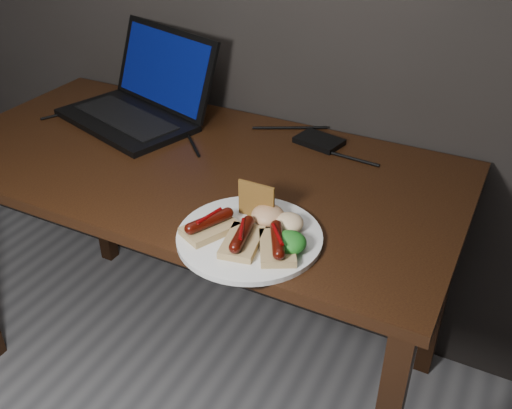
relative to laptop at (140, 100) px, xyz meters
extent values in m
cube|color=#37210D|center=(0.29, -0.17, -0.07)|extent=(1.40, 0.70, 0.03)
cube|color=#37210D|center=(-0.36, 0.13, -0.45)|extent=(0.05, 0.05, 0.72)
cube|color=#37210D|center=(0.94, 0.13, -0.45)|extent=(0.05, 0.05, 0.72)
cube|color=black|center=(-0.02, -0.06, -0.05)|extent=(0.47, 0.35, 0.02)
cube|color=black|center=(-0.02, -0.06, -0.04)|extent=(0.38, 0.23, 0.00)
cube|color=black|center=(0.03, 0.09, 0.08)|extent=(0.42, 0.21, 0.23)
cube|color=#090D5A|center=(0.03, 0.09, 0.08)|extent=(0.38, 0.18, 0.20)
cube|color=black|center=(0.55, 0.08, -0.05)|extent=(0.14, 0.11, 0.02)
cylinder|color=black|center=(0.23, -0.08, -0.05)|extent=(0.13, 0.13, 0.01)
cylinder|color=black|center=(0.44, 0.13, -0.05)|extent=(0.20, 0.11, 0.01)
cylinder|color=black|center=(0.67, 0.03, -0.05)|extent=(0.14, 0.02, 0.01)
cylinder|color=black|center=(-0.21, -0.07, -0.05)|extent=(0.10, 0.18, 0.01)
cylinder|color=silver|center=(0.59, -0.41, -0.05)|extent=(0.40, 0.40, 0.01)
cube|color=tan|center=(0.51, -0.44, -0.04)|extent=(0.11, 0.13, 0.02)
cylinder|color=#460C04|center=(0.51, -0.44, -0.01)|extent=(0.06, 0.10, 0.02)
sphere|color=#460C04|center=(0.49, -0.48, -0.01)|extent=(0.03, 0.02, 0.02)
sphere|color=#460C04|center=(0.53, -0.40, -0.01)|extent=(0.03, 0.02, 0.02)
cylinder|color=#5C0405|center=(0.51, -0.44, 0.00)|extent=(0.02, 0.07, 0.01)
cube|color=tan|center=(0.59, -0.45, -0.04)|extent=(0.09, 0.13, 0.02)
cylinder|color=#460C04|center=(0.59, -0.45, -0.01)|extent=(0.04, 0.10, 0.02)
sphere|color=#460C04|center=(0.60, -0.50, -0.01)|extent=(0.03, 0.02, 0.02)
sphere|color=#460C04|center=(0.58, -0.40, -0.01)|extent=(0.03, 0.02, 0.02)
cylinder|color=#5C0405|center=(0.59, -0.45, 0.00)|extent=(0.03, 0.07, 0.01)
cube|color=tan|center=(0.66, -0.44, -0.04)|extent=(0.12, 0.13, 0.02)
cylinder|color=#460C04|center=(0.66, -0.44, -0.01)|extent=(0.07, 0.10, 0.02)
sphere|color=#460C04|center=(0.68, -0.48, -0.01)|extent=(0.03, 0.02, 0.02)
sphere|color=#460C04|center=(0.64, -0.39, -0.01)|extent=(0.03, 0.02, 0.02)
cylinder|color=#5C0405|center=(0.66, -0.44, 0.00)|extent=(0.05, 0.06, 0.01)
cube|color=olive|center=(0.57, -0.34, 0.00)|extent=(0.08, 0.01, 0.08)
ellipsoid|color=#115717|center=(0.68, -0.42, -0.02)|extent=(0.07, 0.07, 0.04)
ellipsoid|color=#9E2C0F|center=(0.60, -0.35, -0.02)|extent=(0.07, 0.07, 0.04)
ellipsoid|color=silver|center=(0.65, -0.36, -0.03)|extent=(0.06, 0.06, 0.04)
camera|label=1|loc=(1.04, -1.28, 0.66)|focal=40.00mm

